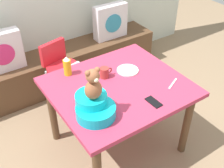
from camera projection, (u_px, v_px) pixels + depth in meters
name	position (u px, v px, depth m)	size (l,w,h in m)	color
ground_plane	(117.00, 143.00, 2.84)	(8.00, 8.00, 0.00)	#8C7256
window_bench	(61.00, 68.00, 3.54)	(2.60, 0.44, 0.46)	brown
pillow_floral_left	(1.00, 52.00, 2.97)	(0.44, 0.15, 0.44)	silver
pillow_floral_right	(110.00, 21.00, 3.58)	(0.44, 0.15, 0.44)	silver
dining_table	(118.00, 95.00, 2.46)	(1.14, 1.01, 0.74)	#B73351
highchair	(62.00, 68.00, 3.00)	(0.39, 0.50, 0.79)	red
infant_seat_teal	(94.00, 107.00, 2.07)	(0.30, 0.33, 0.16)	#0EBDCF
teddy_bear	(93.00, 85.00, 1.94)	(0.13, 0.12, 0.25)	#9A5A3A
ketchup_bottle	(67.00, 66.00, 2.48)	(0.07, 0.07, 0.18)	gold
coffee_mug	(105.00, 72.00, 2.47)	(0.12, 0.08, 0.09)	#9E332D
dinner_plate_near	(128.00, 70.00, 2.57)	(0.20, 0.20, 0.01)	white
cell_phone	(154.00, 102.00, 2.22)	(0.07, 0.14, 0.01)	black
table_fork	(173.00, 84.00, 2.41)	(0.02, 0.17, 0.01)	silver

